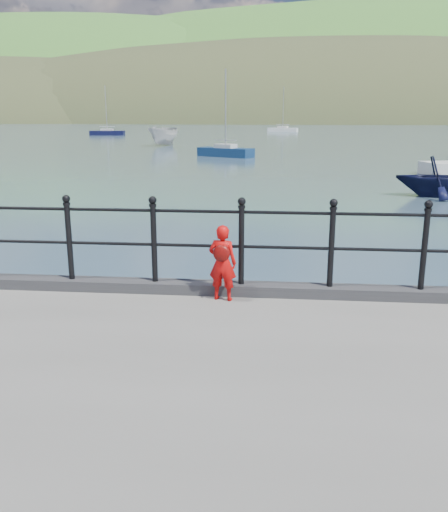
# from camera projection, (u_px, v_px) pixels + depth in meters

# --- Properties ---
(ground) EXTENTS (600.00, 600.00, 0.00)m
(ground) POSITION_uv_depth(u_px,v_px,m) (200.00, 354.00, 7.94)
(ground) COLOR #2D4251
(ground) RESTS_ON ground
(kerb) EXTENTS (60.00, 0.30, 0.15)m
(kerb) POSITION_uv_depth(u_px,v_px,m) (198.00, 287.00, 7.52)
(kerb) COLOR #28282B
(kerb) RESTS_ON quay
(railing) EXTENTS (18.11, 0.11, 1.20)m
(railing) POSITION_uv_depth(u_px,v_px,m) (197.00, 235.00, 7.33)
(railing) COLOR black
(railing) RESTS_ON kerb
(far_shore) EXTENTS (830.00, 200.00, 156.00)m
(far_shore) POSITION_uv_depth(u_px,v_px,m) (361.00, 173.00, 240.45)
(far_shore) COLOR #333A21
(far_shore) RESTS_ON ground
(child) EXTENTS (0.41, 0.34, 1.02)m
(child) POSITION_uv_depth(u_px,v_px,m) (222.00, 262.00, 7.12)
(child) COLOR red
(child) RESTS_ON quay
(launch_white) EXTENTS (3.20, 5.59, 2.04)m
(launch_white) POSITION_uv_depth(u_px,v_px,m) (164.00, 136.00, 56.72)
(launch_white) COLOR beige
(launch_white) RESTS_ON ground
(launch_navy) EXTENTS (3.52, 3.15, 1.68)m
(launch_navy) POSITION_uv_depth(u_px,v_px,m) (436.00, 177.00, 22.47)
(launch_navy) COLOR black
(launch_navy) RESTS_ON ground
(sailboat_left) EXTENTS (5.24, 1.80, 7.49)m
(sailboat_left) POSITION_uv_depth(u_px,v_px,m) (107.00, 133.00, 82.82)
(sailboat_left) COLOR black
(sailboat_left) RESTS_ON ground
(sailboat_deep) EXTENTS (5.55, 2.87, 7.99)m
(sailboat_deep) POSITION_uv_depth(u_px,v_px,m) (283.00, 130.00, 97.25)
(sailboat_deep) COLOR silver
(sailboat_deep) RESTS_ON ground
(sailboat_port) EXTENTS (4.72, 3.46, 6.84)m
(sailboat_port) POSITION_uv_depth(u_px,v_px,m) (226.00, 152.00, 42.93)
(sailboat_port) COLOR navy
(sailboat_port) RESTS_ON ground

